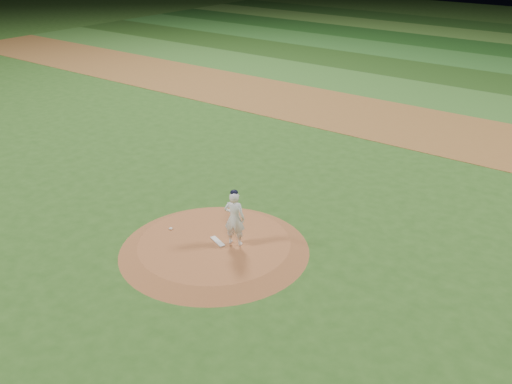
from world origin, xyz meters
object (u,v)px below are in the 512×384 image
rosin_bag (171,228)px  pitchers_mound (214,246)px  pitcher_on_mound (235,218)px  pitching_rubber (218,241)px

rosin_bag → pitchers_mound: bearing=7.7°
pitchers_mound → pitcher_on_mound: bearing=29.1°
pitching_rubber → pitcher_on_mound: bearing=46.4°
pitching_rubber → rosin_bag: bearing=-148.4°
pitcher_on_mound → rosin_bag: bearing=-166.3°
pitchers_mound → rosin_bag: (-1.55, -0.21, 0.16)m
pitching_rubber → pitcher_on_mound: 0.97m
pitchers_mound → pitcher_on_mound: 1.14m
pitching_rubber → pitcher_on_mound: size_ratio=0.37×
pitchers_mound → pitcher_on_mound: pitcher_on_mound is taller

